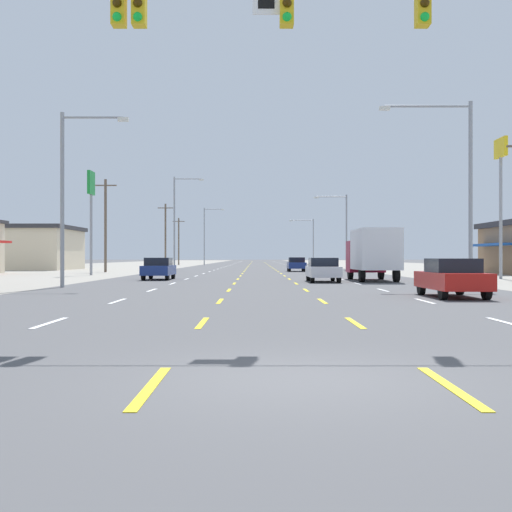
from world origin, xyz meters
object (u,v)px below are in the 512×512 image
object	(u,v)px
streetlight_right_row_1	(341,226)
pole_sign_right_row_1	(498,175)
sedan_far_left_midfar	(156,268)
pole_sign_left_row_1	(89,198)
streetlight_right_row_0	(458,178)
box_truck_far_right_mid	(370,252)
streetlight_left_row_2	(204,232)
streetlight_right_row_2	(308,238)
sedan_inner_right_far	(294,264)
streetlight_left_row_1	(174,217)
sedan_far_right_nearest	(449,277)
streetlight_left_row_0	(66,186)
sedan_inner_right_near	(321,269)

from	to	relation	value
streetlight_right_row_1	pole_sign_right_row_1	bearing A→B (deg)	-78.67
sedan_far_left_midfar	streetlight_right_row_1	distance (m)	38.32
pole_sign_left_row_1	streetlight_right_row_0	xyz separation A→B (m)	(23.77, -21.92, -0.95)
pole_sign_right_row_1	box_truck_far_right_mid	bearing A→B (deg)	-158.52
streetlight_left_row_2	streetlight_right_row_2	world-z (taller)	streetlight_left_row_2
sedan_inner_right_far	streetlight_right_row_0	xyz separation A→B (m)	(5.96, -36.08, 4.69)
streetlight_left_row_1	streetlight_right_row_1	xyz separation A→B (m)	(19.59, -0.00, -1.04)
streetlight_right_row_1	sedan_far_right_nearest	bearing A→B (deg)	-93.08
pole_sign_left_row_1	streetlight_left_row_0	bearing A→B (deg)	-78.84
pole_sign_right_row_1	streetlight_right_row_1	bearing A→B (deg)	101.33
sedan_inner_right_near	streetlight_left_row_0	xyz separation A→B (m)	(-13.35, -7.18, 4.26)
pole_sign_left_row_1	streetlight_right_row_0	world-z (taller)	streetlight_right_row_0
sedan_far_right_nearest	box_truck_far_right_mid	distance (m)	17.04
sedan_inner_right_near	streetlight_left_row_0	size ratio (longest dim) A/B	0.52
sedan_far_right_nearest	sedan_far_left_midfar	world-z (taller)	same
pole_sign_right_row_1	streetlight_left_row_0	distance (m)	29.10
sedan_far_left_midfar	streetlight_right_row_0	bearing A→B (deg)	-34.09
streetlight_right_row_0	streetlight_right_row_2	bearing A→B (deg)	90.01
pole_sign_left_row_1	streetlight_left_row_1	size ratio (longest dim) A/B	0.78
sedan_inner_right_far	pole_sign_left_row_1	size ratio (longest dim) A/B	0.52
sedan_inner_right_near	sedan_far_left_midfar	xyz separation A→B (m)	(-10.53, 4.07, 0.00)
sedan_inner_right_near	streetlight_right_row_1	size ratio (longest dim) A/B	0.51
box_truck_far_right_mid	pole_sign_right_row_1	xyz separation A→B (m)	(9.44, 3.72, 5.31)
streetlight_left_row_0	streetlight_right_row_2	world-z (taller)	streetlight_left_row_0
streetlight_left_row_0	streetlight_left_row_1	size ratio (longest dim) A/B	0.79
streetlight_right_row_0	streetlight_right_row_2	xyz separation A→B (m)	(-0.02, 90.89, -0.37)
streetlight_left_row_2	streetlight_left_row_1	bearing A→B (deg)	-90.05
streetlight_left_row_0	streetlight_right_row_1	world-z (taller)	streetlight_right_row_1
sedan_far_left_midfar	pole_sign_left_row_1	world-z (taller)	pole_sign_left_row_1
sedan_far_left_midfar	streetlight_right_row_2	world-z (taller)	streetlight_right_row_2
pole_sign_right_row_1	pole_sign_left_row_1	bearing A→B (deg)	163.10
sedan_far_left_midfar	pole_sign_left_row_1	bearing A→B (deg)	123.81
streetlight_right_row_2	sedan_far_left_midfar	bearing A→B (deg)	-101.78
sedan_inner_right_far	streetlight_left_row_2	xyz separation A→B (m)	(-13.49, 54.80, 5.30)
streetlight_left_row_1	box_truck_far_right_mid	bearing A→B (deg)	-65.39
streetlight_left_row_2	pole_sign_right_row_1	bearing A→B (deg)	-71.54
sedan_inner_right_near	streetlight_right_row_2	world-z (taller)	streetlight_right_row_2
pole_sign_left_row_1	streetlight_left_row_1	world-z (taller)	streetlight_left_row_1
pole_sign_right_row_1	streetlight_right_row_0	size ratio (longest dim) A/B	1.05
pole_sign_left_row_1	streetlight_left_row_2	xyz separation A→B (m)	(4.32, 68.97, -0.34)
sedan_far_left_midfar	streetlight_right_row_0	world-z (taller)	streetlight_right_row_0
sedan_far_left_midfar	streetlight_right_row_1	size ratio (longest dim) A/B	0.51
box_truck_far_right_mid	streetlight_left_row_2	size ratio (longest dim) A/B	0.68
sedan_inner_right_near	pole_sign_left_row_1	bearing A→B (deg)	140.18
streetlight_right_row_1	streetlight_left_row_2	xyz separation A→B (m)	(-19.55, 45.44, 0.90)
pole_sign_right_row_1	streetlight_left_row_2	world-z (taller)	streetlight_left_row_2
pole_sign_left_row_1	streetlight_right_row_2	size ratio (longest dim) A/B	1.00
sedan_inner_right_near	sedan_inner_right_far	distance (m)	28.90
sedan_far_right_nearest	streetlight_left_row_1	world-z (taller)	streetlight_left_row_1
sedan_inner_right_far	pole_sign_right_row_1	size ratio (longest dim) A/B	0.46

